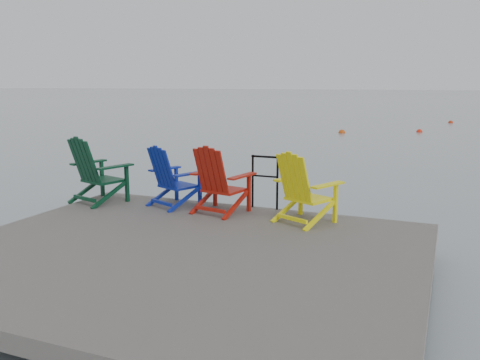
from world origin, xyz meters
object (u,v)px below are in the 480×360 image
at_px(chair_yellow, 303,187).
at_px(buoy_a, 342,133).
at_px(chair_green, 96,170).
at_px(chair_red, 219,180).
at_px(buoy_d, 451,123).
at_px(handrail, 265,177).
at_px(buoy_b, 419,132).
at_px(chair_blue, 172,176).

distance_m(chair_yellow, buoy_a, 19.75).
bearing_deg(chair_yellow, buoy_a, 124.19).
distance_m(chair_green, chair_red, 2.32).
distance_m(buoy_a, buoy_d, 10.94).
height_order(chair_green, buoy_a, chair_green).
height_order(handrail, buoy_b, handrail).
height_order(handrail, buoy_d, handrail).
bearing_deg(chair_blue, handrail, 40.38).
bearing_deg(chair_yellow, buoy_b, 113.39).
distance_m(chair_blue, buoy_a, 19.35).
bearing_deg(handrail, buoy_a, 97.44).
distance_m(buoy_b, buoy_d, 7.67).
height_order(chair_blue, buoy_b, chair_blue).
xyz_separation_m(buoy_a, buoy_b, (3.74, 2.08, 0.00)).
relative_size(chair_green, buoy_d, 3.67).
bearing_deg(chair_green, handrail, 30.82).
relative_size(chair_red, buoy_d, 3.48).
relative_size(chair_green, chair_red, 1.06).
distance_m(chair_red, buoy_d, 29.21).
distance_m(handrail, chair_blue, 1.59).
bearing_deg(chair_red, handrail, 55.99).
xyz_separation_m(chair_blue, buoy_d, (4.30, 28.90, -1.02)).
bearing_deg(chair_yellow, chair_blue, -159.09).
xyz_separation_m(chair_blue, buoy_b, (2.79, 21.37, -1.02)).
bearing_deg(buoy_b, chair_blue, -97.45).
bearing_deg(chair_blue, buoy_d, 104.44).
bearing_deg(handrail, chair_red, -135.10).
bearing_deg(handrail, chair_green, -165.77).
distance_m(buoy_a, buoy_b, 4.28).
distance_m(chair_green, buoy_a, 19.59).
height_order(handrail, chair_red, chair_red).
height_order(chair_green, buoy_d, chair_green).
distance_m(handrail, buoy_d, 28.58).
bearing_deg(buoy_b, chair_yellow, -91.19).
bearing_deg(buoy_b, chair_red, -94.96).
bearing_deg(chair_blue, chair_red, 16.61).
bearing_deg(chair_red, chair_blue, -175.20).
xyz_separation_m(chair_yellow, buoy_a, (-3.29, 19.45, -1.04)).
relative_size(chair_yellow, buoy_a, 2.96).
bearing_deg(buoy_a, chair_blue, -87.19).
xyz_separation_m(chair_green, buoy_b, (4.18, 21.63, -1.08)).
xyz_separation_m(handrail, chair_blue, (-1.51, -0.48, -0.02)).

